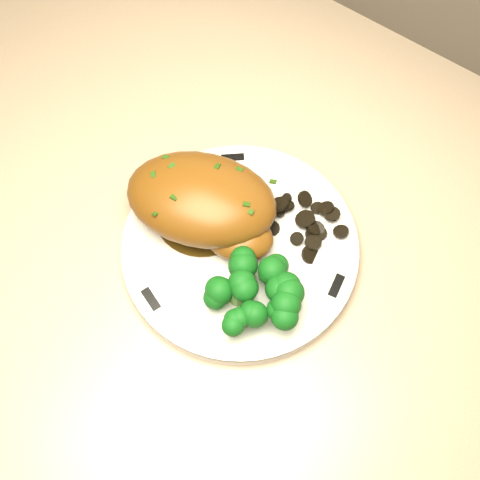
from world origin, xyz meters
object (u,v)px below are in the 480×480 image
Objects in this scene: broccoli_florets at (253,294)px; counter at (317,390)px; chicken_breast at (206,203)px; plate at (240,248)px.

counter is at bearing 47.18° from broccoli_florets.
broccoli_florets is (-0.08, -0.09, 0.52)m from counter.
chicken_breast reaches higher than broccoli_florets.
counter reaches higher than broccoli_florets.
counter is 24.89× the size of broccoli_florets.
counter is at bearing 20.42° from plate.
plate is at bearing -159.58° from counter.
plate is 0.07m from broccoli_florets.
broccoli_florets is at bearing -41.67° from plate.
counter is 0.51m from plate.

